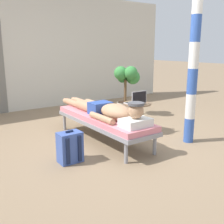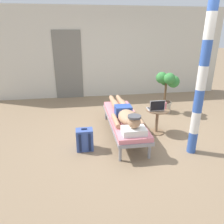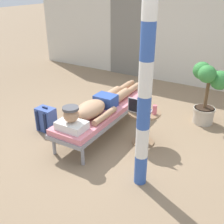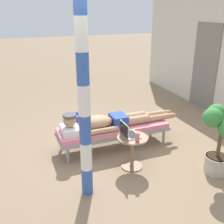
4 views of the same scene
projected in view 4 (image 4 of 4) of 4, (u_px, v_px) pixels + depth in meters
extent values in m
plane|color=#8C7256|center=(114.00, 153.00, 4.66)|extent=(40.00, 40.00, 0.00)
cube|color=slate|center=(205.00, 67.00, 6.48)|extent=(0.84, 0.03, 2.04)
cylinder|color=gray|center=(150.00, 127.00, 5.36)|extent=(0.05, 0.05, 0.28)
cylinder|color=gray|center=(164.00, 137.00, 4.92)|extent=(0.05, 0.05, 0.28)
cylinder|color=gray|center=(61.00, 142.00, 4.74)|extent=(0.05, 0.05, 0.28)
cylinder|color=gray|center=(68.00, 156.00, 4.30)|extent=(0.05, 0.05, 0.28)
cube|color=gray|center=(113.00, 131.00, 4.77)|extent=(0.60, 1.99, 0.06)
cube|color=pink|center=(113.00, 128.00, 4.74)|extent=(0.58, 1.95, 0.08)
cube|color=white|center=(70.00, 130.00, 4.44)|extent=(0.40, 0.28, 0.11)
sphere|color=tan|center=(70.00, 121.00, 4.38)|extent=(0.21, 0.21, 0.21)
cylinder|color=#4C4C51|center=(69.00, 116.00, 4.35)|extent=(0.22, 0.22, 0.03)
ellipsoid|color=tan|center=(95.00, 122.00, 4.57)|extent=(0.35, 0.60, 0.23)
cylinder|color=tan|center=(94.00, 121.00, 4.80)|extent=(0.09, 0.55, 0.09)
cylinder|color=tan|center=(102.00, 131.00, 4.42)|extent=(0.09, 0.55, 0.09)
cube|color=#2D4C9E|center=(118.00, 120.00, 4.73)|extent=(0.33, 0.26, 0.19)
cylinder|color=tan|center=(134.00, 116.00, 4.92)|extent=(0.15, 0.42, 0.15)
cylinder|color=tan|center=(154.00, 114.00, 5.08)|extent=(0.11, 0.44, 0.11)
ellipsoid|color=tan|center=(167.00, 112.00, 5.18)|extent=(0.09, 0.20, 0.10)
cylinder|color=tan|center=(138.00, 120.00, 4.78)|extent=(0.15, 0.42, 0.15)
cylinder|color=tan|center=(159.00, 117.00, 4.93)|extent=(0.11, 0.44, 0.11)
ellipsoid|color=tan|center=(172.00, 115.00, 5.03)|extent=(0.09, 0.20, 0.10)
cylinder|color=#8C6B4C|center=(132.00, 166.00, 4.27)|extent=(0.34, 0.34, 0.02)
cylinder|color=#8C6B4C|center=(132.00, 152.00, 4.18)|extent=(0.06, 0.06, 0.48)
cylinder|color=#8C6B4C|center=(133.00, 138.00, 4.09)|extent=(0.48, 0.48, 0.02)
cube|color=silver|center=(131.00, 135.00, 4.13)|extent=(0.31, 0.22, 0.02)
cube|color=black|center=(132.00, 134.00, 4.13)|extent=(0.27, 0.15, 0.00)
cube|color=silver|center=(124.00, 129.00, 4.05)|extent=(0.31, 0.01, 0.21)
cube|color=black|center=(124.00, 130.00, 4.05)|extent=(0.29, 0.00, 0.19)
cylinder|color=#D86672|center=(137.00, 137.00, 3.93)|extent=(0.06, 0.06, 0.14)
cube|color=#3F59A5|center=(78.00, 123.00, 5.36)|extent=(0.30, 0.20, 0.40)
cube|color=#3F59A5|center=(84.00, 126.00, 5.42)|extent=(0.23, 0.04, 0.18)
cube|color=#192342|center=(71.00, 123.00, 5.39)|extent=(0.04, 0.02, 0.34)
cube|color=#192342|center=(73.00, 126.00, 5.25)|extent=(0.04, 0.02, 0.34)
cube|color=#192342|center=(77.00, 114.00, 5.28)|extent=(0.10, 0.02, 0.02)
cylinder|color=#BFB29E|center=(216.00, 164.00, 4.08)|extent=(0.34, 0.34, 0.28)
cylinder|color=#BFB29E|center=(217.00, 157.00, 4.04)|extent=(0.37, 0.37, 0.04)
cylinder|color=#332319|center=(217.00, 156.00, 4.03)|extent=(0.31, 0.31, 0.01)
cylinder|color=brown|center=(220.00, 142.00, 3.94)|extent=(0.06, 0.06, 0.49)
sphere|color=#38843D|center=(217.00, 114.00, 3.91)|extent=(0.29, 0.29, 0.29)
sphere|color=#38843D|center=(213.00, 118.00, 3.73)|extent=(0.28, 0.28, 0.28)
cylinder|color=#3359B2|center=(87.00, 180.00, 3.61)|extent=(0.15, 0.15, 0.38)
cylinder|color=white|center=(86.00, 156.00, 3.47)|extent=(0.15, 0.15, 0.38)
cylinder|color=#3359B2|center=(85.00, 129.00, 3.33)|extent=(0.15, 0.15, 0.38)
cylinder|color=white|center=(84.00, 100.00, 3.19)|extent=(0.15, 0.15, 0.38)
cylinder|color=#3359B2|center=(83.00, 69.00, 3.05)|extent=(0.15, 0.15, 0.38)
cylinder|color=white|center=(81.00, 34.00, 2.91)|extent=(0.15, 0.15, 0.38)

